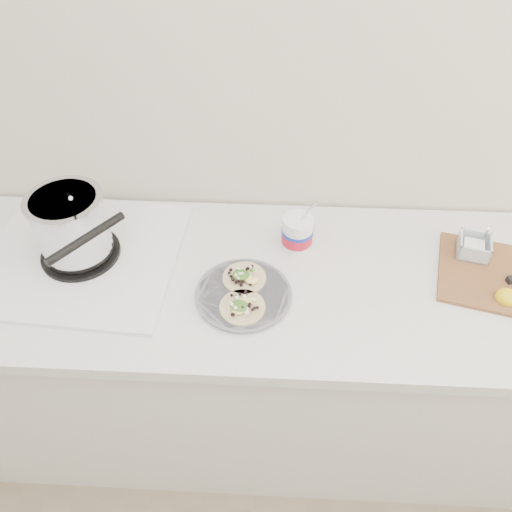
{
  "coord_description": "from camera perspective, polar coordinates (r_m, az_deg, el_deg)",
  "views": [
    {
      "loc": [
        0.04,
        0.44,
        1.96
      ],
      "look_at": [
        -0.01,
        1.44,
        0.96
      ],
      "focal_mm": 35.0,
      "sensor_mm": 36.0,
      "label": 1
    }
  ],
  "objects": [
    {
      "name": "tub",
      "position": [
        1.49,
        4.87,
        2.86
      ],
      "size": [
        0.1,
        0.1,
        0.21
      ],
      "rotation": [
        0.0,
        0.0,
        -0.41
      ],
      "color": "white",
      "rests_on": "counter"
    },
    {
      "name": "taco_plate",
      "position": [
        1.38,
        -1.45,
        -4.14
      ],
      "size": [
        0.27,
        0.27,
        0.04
      ],
      "rotation": [
        0.0,
        0.0,
        -0.25
      ],
      "color": "slate",
      "rests_on": "counter"
    },
    {
      "name": "stove",
      "position": [
        1.53,
        -19.97,
        2.16
      ],
      "size": [
        0.6,
        0.56,
        0.27
      ],
      "rotation": [
        0.0,
        0.0,
        -0.06
      ],
      "color": "silver",
      "rests_on": "counter"
    },
    {
      "name": "cutboard",
      "position": [
        1.61,
        27.25,
        -1.88
      ],
      "size": [
        0.47,
        0.38,
        0.07
      ],
      "rotation": [
        0.0,
        0.0,
        -0.24
      ],
      "color": "brown",
      "rests_on": "counter"
    },
    {
      "name": "counter",
      "position": [
        1.81,
        0.27,
        -11.6
      ],
      "size": [
        2.44,
        0.66,
        0.9
      ],
      "color": "silver",
      "rests_on": "ground"
    }
  ]
}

